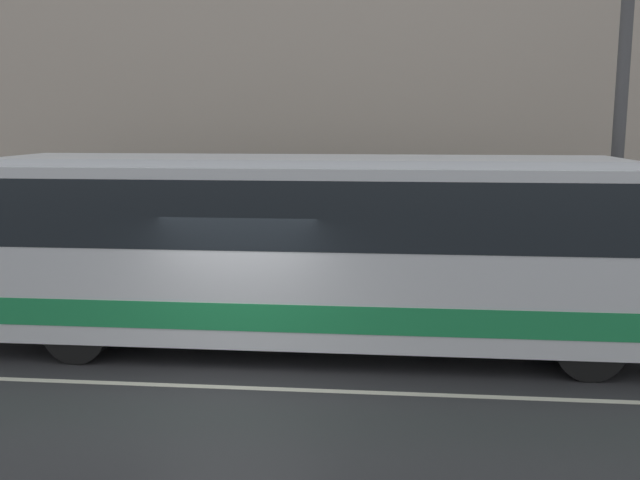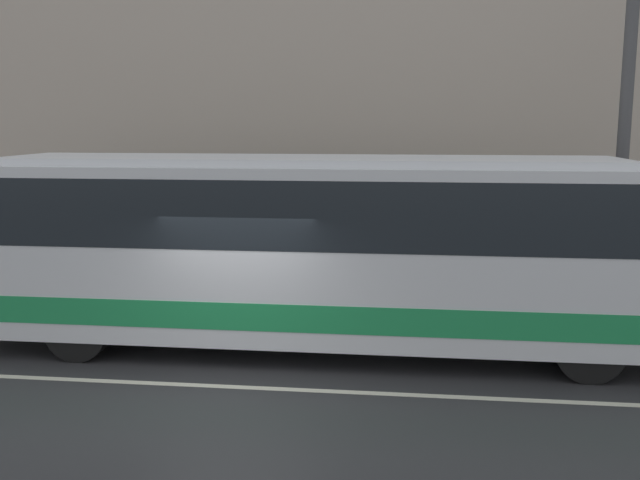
{
  "view_description": "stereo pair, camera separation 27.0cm",
  "coord_description": "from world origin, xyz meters",
  "views": [
    {
      "loc": [
        2.37,
        -10.09,
        3.99
      ],
      "look_at": [
        1.17,
        2.02,
        1.95
      ],
      "focal_mm": 40.0,
      "sensor_mm": 36.0,
      "label": 1
    },
    {
      "loc": [
        2.64,
        -10.06,
        3.99
      ],
      "look_at": [
        1.17,
        2.02,
        1.95
      ],
      "focal_mm": 40.0,
      "sensor_mm": 36.0,
      "label": 2
    }
  ],
  "objects": [
    {
      "name": "sidewalk",
      "position": [
        0.0,
        5.46,
        0.08
      ],
      "size": [
        60.0,
        2.92,
        0.15
      ],
      "color": "#A09E99",
      "rests_on": "ground_plane"
    },
    {
      "name": "lane_stripe",
      "position": [
        0.0,
        0.0,
        0.0
      ],
      "size": [
        54.0,
        0.14,
        0.01
      ],
      "color": "beige",
      "rests_on": "ground_plane"
    },
    {
      "name": "pedestrian_waiting",
      "position": [
        0.31,
        5.3,
        0.9
      ],
      "size": [
        0.36,
        0.36,
        1.61
      ],
      "color": "#333338",
      "rests_on": "sidewalk"
    },
    {
      "name": "transit_bus",
      "position": [
        0.96,
        2.02,
        1.91
      ],
      "size": [
        12.29,
        2.62,
        3.38
      ],
      "color": "silver",
      "rests_on": "ground_plane"
    },
    {
      "name": "building_facade",
      "position": [
        0.0,
        7.06,
        4.82
      ],
      "size": [
        60.0,
        0.35,
        10.0
      ],
      "color": "#B7A899",
      "rests_on": "ground_plane"
    },
    {
      "name": "ground_plane",
      "position": [
        0.0,
        0.0,
        0.0
      ],
      "size": [
        60.0,
        60.0,
        0.0
      ],
      "primitive_type": "plane",
      "color": "#2D2D30"
    },
    {
      "name": "utility_pole_near",
      "position": [
        6.88,
        4.73,
        4.09
      ],
      "size": [
        0.25,
        0.25,
        7.87
      ],
      "color": "#4C4C4F",
      "rests_on": "sidewalk"
    }
  ]
}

